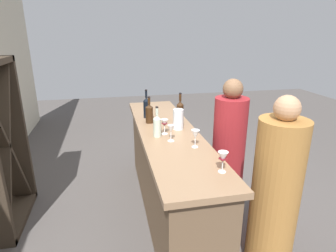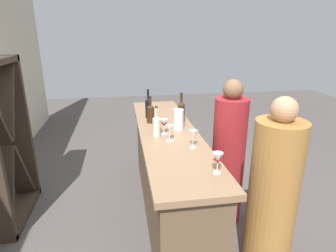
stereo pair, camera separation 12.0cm
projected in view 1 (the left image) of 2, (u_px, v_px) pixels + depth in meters
name	position (u px, v px, depth m)	size (l,w,h in m)	color
ground_plane	(168.00, 211.00, 3.19)	(12.00, 12.00, 0.00)	#4C4744
bar_counter	(168.00, 172.00, 3.03)	(2.51, 0.58, 0.96)	brown
wine_rack	(0.00, 147.00, 2.78)	(0.91, 0.28, 1.68)	#33281E
wine_bottle_leftmost_clear_pale	(157.00, 125.00, 2.69)	(0.08, 0.08, 0.30)	#B7C6B2
wine_bottle_second_left_amber_brown	(180.00, 111.00, 3.12)	(0.08, 0.08, 0.33)	#331E0F
wine_bottle_center_amber_brown	(149.00, 113.00, 3.10)	(0.08, 0.08, 0.30)	#331E0F
wine_bottle_second_right_near_black	(146.00, 107.00, 3.28)	(0.07, 0.07, 0.33)	black
wine_glass_near_left	(223.00, 158.00, 2.00)	(0.07, 0.07, 0.16)	white
wine_glass_near_center	(195.00, 135.00, 2.44)	(0.07, 0.07, 0.16)	white
wine_glass_near_right	(171.00, 129.00, 2.58)	(0.06, 0.06, 0.16)	white
wine_glass_far_left	(165.00, 123.00, 2.76)	(0.07, 0.07, 0.15)	white
water_pitcher	(178.00, 119.00, 2.89)	(0.11, 0.11, 0.21)	silver
person_left_guest	(228.00, 157.00, 2.90)	(0.41, 0.41, 1.50)	maroon
person_center_guest	(275.00, 195.00, 2.25)	(0.46, 0.46, 1.50)	#9E6B33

